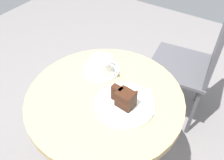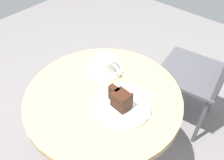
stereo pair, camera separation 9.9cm
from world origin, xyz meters
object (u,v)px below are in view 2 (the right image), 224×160
at_px(saucer, 105,69).
at_px(cake_plate, 121,106).
at_px(fork, 139,101).
at_px(napkin, 130,103).
at_px(teaspoon, 94,74).
at_px(cake_slice, 120,99).
at_px(coffee_cup, 105,64).
at_px(cafe_chair, 211,65).

distance_m(saucer, cake_plate, 0.23).
distance_m(fork, napkin, 0.04).
bearing_deg(teaspoon, cake_slice, 144.51).
bearing_deg(cake_plate, saucer, 148.12).
distance_m(cake_plate, fork, 0.07).
bearing_deg(coffee_cup, cafe_chair, 62.59).
distance_m(saucer, coffee_cup, 0.04).
height_order(fork, cafe_chair, cafe_chair).
xyz_separation_m(napkin, cafe_chair, (0.09, 0.66, -0.16)).
xyz_separation_m(saucer, cake_plate, (0.20, -0.12, 0.00)).
distance_m(teaspoon, cafe_chair, 0.73).
distance_m(teaspoon, cake_slice, 0.22).
bearing_deg(cake_plate, napkin, 65.70).
distance_m(saucer, napkin, 0.23).
height_order(teaspoon, napkin, teaspoon).
bearing_deg(teaspoon, saucer, -114.71).
height_order(cake_slice, cafe_chair, cafe_chair).
xyz_separation_m(cake_plate, cafe_chair, (0.11, 0.70, -0.17)).
relative_size(cake_plate, fork, 1.55).
distance_m(coffee_cup, teaspoon, 0.06).
relative_size(cake_slice, fork, 0.66).
bearing_deg(coffee_cup, cake_slice, -32.49).
height_order(coffee_cup, fork, coffee_cup).
bearing_deg(cafe_chair, coffee_cup, -34.78).
height_order(coffee_cup, napkin, coffee_cup).
bearing_deg(coffee_cup, fork, -13.95).
relative_size(saucer, teaspoon, 1.51).
distance_m(saucer, cafe_chair, 0.67).
bearing_deg(napkin, coffee_cup, 159.10).
bearing_deg(fork, cake_slice, -117.77).
height_order(cake_plate, fork, fork).
bearing_deg(cake_plate, fork, 54.06).
bearing_deg(cake_slice, fork, 56.99).
distance_m(cake_plate, napkin, 0.04).
height_order(cake_slice, fork, cake_slice).
relative_size(teaspoon, cake_plate, 0.46).
height_order(saucer, coffee_cup, coffee_cup).
distance_m(cake_slice, cafe_chair, 0.74).
bearing_deg(saucer, cake_plate, -31.88).
relative_size(coffee_cup, cake_slice, 1.29).
relative_size(cake_plate, cake_slice, 2.33).
height_order(teaspoon, cake_slice, cake_slice).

